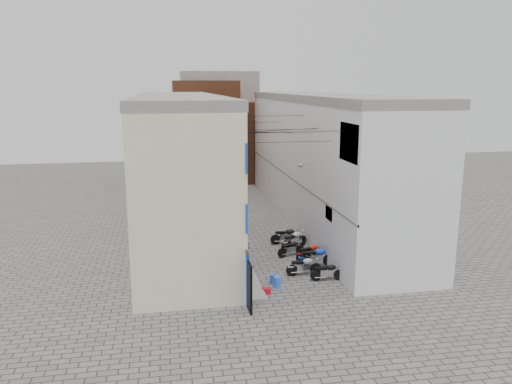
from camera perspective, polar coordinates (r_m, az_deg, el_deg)
ground at (r=23.27m, az=5.31°, el=-12.32°), size 90.00×90.00×0.00m
plinth at (r=34.90m, az=-3.70°, el=-3.66°), size 0.90×26.00×0.25m
building_left at (r=33.72m, az=-8.75°, el=3.28°), size 5.10×27.00×9.00m
building_right at (r=35.45m, az=7.62°, el=3.75°), size 5.94×26.00×9.00m
building_far_brick_left at (r=48.74m, az=-5.79°, el=6.65°), size 6.00×6.00×10.00m
building_far_brick_right at (r=51.44m, az=-0.37°, el=5.88°), size 5.00×6.00×8.00m
building_far_concrete at (r=54.83m, az=-4.22°, el=7.81°), size 8.00×5.00×11.00m
far_shopfront at (r=46.70m, az=-2.97°, el=1.75°), size 2.00×0.30×2.40m
overhead_wires at (r=28.72m, az=1.47°, el=7.17°), size 5.80×13.02×1.32m
motorcycle_a at (r=25.51m, az=8.18°, el=-8.91°), size 1.79×0.73×1.01m
motorcycle_b at (r=26.03m, az=5.51°, el=-8.31°), size 1.89×0.63×1.09m
motorcycle_c at (r=27.17m, az=6.90°, el=-7.27°), size 2.17×0.71×1.25m
motorcycle_d at (r=28.14m, az=6.27°, el=-6.74°), size 1.96×1.10×1.08m
motorcycle_e at (r=28.78m, az=4.04°, el=-6.35°), size 1.82×1.05×1.01m
motorcycle_f at (r=30.00m, az=4.39°, el=-5.36°), size 2.13×1.72×1.22m
motorcycle_g at (r=30.82m, az=3.49°, el=-4.93°), size 2.01×0.70×1.15m
person_a at (r=27.25m, az=-1.20°, el=-6.31°), size 0.37×0.55×1.48m
person_b at (r=27.52m, az=-1.14°, el=-6.22°), size 0.83×0.86×1.39m
water_jug_near at (r=24.50m, az=2.44°, el=-10.27°), size 0.39×0.39×0.55m
water_jug_far at (r=25.03m, az=1.92°, el=-9.89°), size 0.38×0.38×0.45m
red_crate at (r=23.91m, az=1.17°, el=-11.22°), size 0.48×0.39×0.27m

